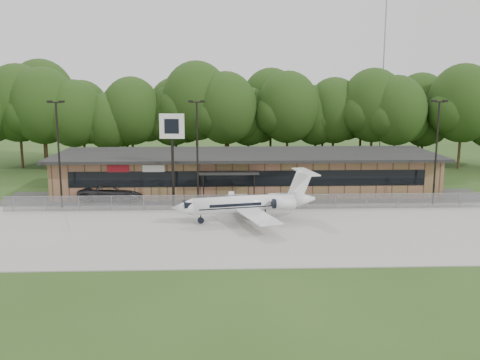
{
  "coord_description": "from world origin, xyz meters",
  "views": [
    {
      "loc": [
        -2.83,
        -33.86,
        12.08
      ],
      "look_at": [
        -1.12,
        12.0,
        3.47
      ],
      "focal_mm": 40.0,
      "sensor_mm": 36.0,
      "label": 1
    }
  ],
  "objects_px": {
    "pole_sign": "(172,136)",
    "business_jet": "(249,204)",
    "terminal": "(246,172)",
    "suv": "(112,192)"
  },
  "relations": [
    {
      "from": "pole_sign",
      "to": "business_jet",
      "type": "bearing_deg",
      "value": -34.09
    },
    {
      "from": "terminal",
      "to": "suv",
      "type": "distance_m",
      "value": 14.56
    },
    {
      "from": "terminal",
      "to": "pole_sign",
      "type": "distance_m",
      "value": 11.29
    },
    {
      "from": "business_jet",
      "to": "pole_sign",
      "type": "xyz_separation_m",
      "value": [
        -7.01,
        5.92,
        5.31
      ]
    },
    {
      "from": "business_jet",
      "to": "suv",
      "type": "height_order",
      "value": "business_jet"
    },
    {
      "from": "terminal",
      "to": "suv",
      "type": "xyz_separation_m",
      "value": [
        -13.85,
        -4.31,
        -1.27
      ]
    },
    {
      "from": "business_jet",
      "to": "suv",
      "type": "relative_size",
      "value": 1.97
    },
    {
      "from": "suv",
      "to": "pole_sign",
      "type": "height_order",
      "value": "pole_sign"
    },
    {
      "from": "terminal",
      "to": "business_jet",
      "type": "bearing_deg",
      "value": -91.61
    },
    {
      "from": "terminal",
      "to": "business_jet",
      "type": "xyz_separation_m",
      "value": [
        -0.37,
        -13.07,
        -0.63
      ]
    }
  ]
}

